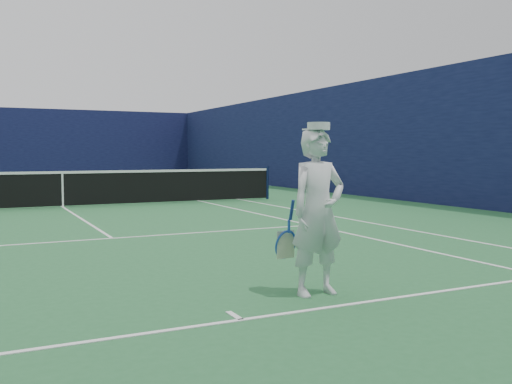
{
  "coord_description": "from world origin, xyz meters",
  "views": [
    {
      "loc": [
        -2.12,
        -16.51,
        1.53
      ],
      "look_at": [
        1.13,
        -9.89,
        1.01
      ],
      "focal_mm": 40.0,
      "sensor_mm": 36.0,
      "label": 1
    }
  ],
  "objects": [
    {
      "name": "ground",
      "position": [
        0.0,
        0.0,
        0.0
      ],
      "size": [
        80.0,
        80.0,
        0.0
      ],
      "primitive_type": "plane",
      "color": "#266435",
      "rests_on": "ground"
    },
    {
      "name": "court_markings",
      "position": [
        0.0,
        0.0,
        0.0
      ],
      "size": [
        11.03,
        23.83,
        0.01
      ],
      "color": "white",
      "rests_on": "ground"
    },
    {
      "name": "windscreen_fence",
      "position": [
        0.0,
        0.0,
        2.0
      ],
      "size": [
        20.12,
        36.12,
        4.0
      ],
      "color": "#0F1237",
      "rests_on": "ground"
    },
    {
      "name": "tennis_net",
      "position": [
        0.0,
        0.0,
        0.55
      ],
      "size": [
        12.88,
        0.09,
        1.07
      ],
      "color": "#141E4C",
      "rests_on": "ground"
    },
    {
      "name": "tennis_player",
      "position": [
        1.13,
        -11.38,
        0.9
      ],
      "size": [
        0.78,
        0.47,
        1.84
      ],
      "rotation": [
        0.0,
        0.0,
        0.05
      ],
      "color": "white",
      "rests_on": "ground"
    }
  ]
}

